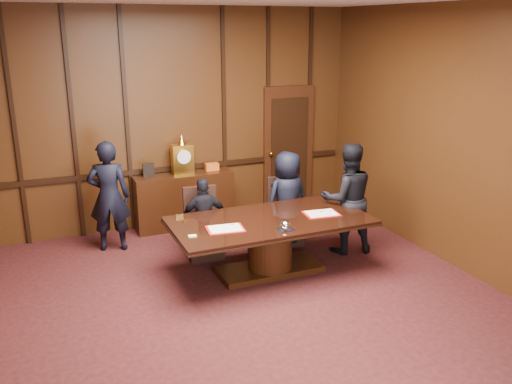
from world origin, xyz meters
TOP-DOWN VIEW (x-y plane):
  - room at (0.07, 0.14)m, footprint 7.00×7.04m
  - sideboard at (0.00, 3.26)m, footprint 1.60×0.45m
  - conference_table at (0.56, 1.10)m, footprint 2.62×1.32m
  - folder_left at (-0.11, 0.97)m, footprint 0.50×0.39m
  - folder_right at (1.28, 1.00)m, footprint 0.50×0.38m
  - inkstand at (0.56, 0.65)m, footprint 0.20×0.14m
  - notepad at (-0.56, 0.90)m, footprint 0.11×0.08m
  - chair_left at (-0.08, 1.98)m, footprint 0.52×0.52m
  - chair_right at (1.22, 1.98)m, footprint 0.57×0.57m
  - signatory_left at (-0.09, 1.90)m, footprint 0.72×0.37m
  - signatory_right at (1.21, 1.90)m, footprint 0.76×0.55m
  - witness_left at (-1.26, 2.74)m, footprint 0.68×0.54m
  - witness_right at (1.89, 1.32)m, footprint 0.90×0.77m

SIDE VIEW (x-z plane):
  - chair_left at x=-0.08m, z-range -0.20..0.79m
  - chair_right at x=1.22m, z-range -0.20..0.79m
  - sideboard at x=0.00m, z-range -0.28..1.26m
  - conference_table at x=0.56m, z-range 0.13..0.89m
  - signatory_left at x=-0.09m, z-range 0.00..1.18m
  - signatory_right at x=1.21m, z-range 0.00..1.44m
  - notepad at x=-0.56m, z-range 0.76..0.77m
  - folder_left at x=-0.11m, z-range 0.76..0.78m
  - folder_right at x=1.28m, z-range 0.76..0.78m
  - witness_right at x=1.89m, z-range 0.00..1.62m
  - inkstand at x=0.56m, z-range 0.76..0.87m
  - witness_left at x=-1.26m, z-range 0.00..1.64m
  - room at x=0.07m, z-range -0.03..3.47m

